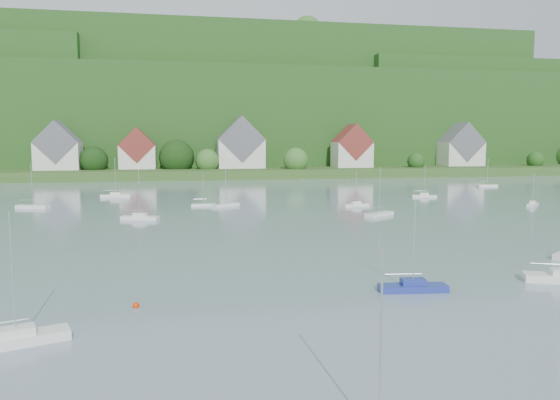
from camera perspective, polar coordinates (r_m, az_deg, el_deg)
far_shore_strip at (r=198.93m, az=-6.06°, el=3.16°), size 600.00×60.00×3.00m
forested_ridge at (r=267.28m, az=-7.24°, el=8.52°), size 620.00×181.22×69.89m
village_building_0 at (r=189.03m, az=-22.67°, el=4.99°), size 14.00×10.40×16.00m
village_building_1 at (r=187.52m, az=-15.01°, el=5.02°), size 12.00×9.36×14.00m
village_building_2 at (r=187.19m, az=-4.25°, el=5.68°), size 16.00×11.44×18.00m
village_building_3 at (r=193.90m, az=7.70°, el=5.41°), size 13.00×10.40×15.50m
village_building_4 at (r=215.91m, az=18.81°, el=5.26°), size 15.00×10.40×16.50m
near_sailboat_1 at (r=45.26m, az=14.05°, el=-8.96°), size 5.70×2.20×7.50m
near_sailboat_6 at (r=36.59m, az=-26.44°, el=-13.09°), size 6.24×3.63×8.13m
mooring_buoy_3 at (r=41.40m, az=-15.19°, el=-11.04°), size 0.50×0.50×0.50m
far_sailboat_cluster at (r=113.19m, az=-1.68°, el=0.29°), size 193.25×64.20×8.71m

